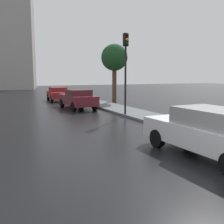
{
  "coord_description": "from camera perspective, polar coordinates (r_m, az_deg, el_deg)",
  "views": [
    {
      "loc": [
        -3.19,
        -4.42,
        2.49
      ],
      "look_at": [
        1.74,
        6.43,
        0.83
      ],
      "focal_mm": 42.3,
      "sensor_mm": 36.0,
      "label": 1
    }
  ],
  "objects": [
    {
      "name": "traffic_light",
      "position": [
        15.92,
        2.98,
        11.32
      ],
      "size": [
        0.26,
        0.39,
        4.79
      ],
      "color": "black",
      "rests_on": "sidewalk_strip"
    },
    {
      "name": "car_white_far_ahead",
      "position": [
        8.59,
        20.34,
        -4.01
      ],
      "size": [
        1.92,
        4.65,
        1.51
      ],
      "rotation": [
        0.0,
        0.0,
        0.04
      ],
      "color": "silver",
      "rests_on": "ground"
    },
    {
      "name": "car_maroon_near_kerb",
      "position": [
        19.93,
        -7.43,
        2.88
      ],
      "size": [
        1.95,
        4.33,
        1.44
      ],
      "rotation": [
        0.0,
        0.0,
        0.04
      ],
      "color": "maroon",
      "rests_on": "ground"
    },
    {
      "name": "car_red_mid_road",
      "position": [
        26.52,
        -11.59,
        3.93
      ],
      "size": [
        2.06,
        4.37,
        1.33
      ],
      "rotation": [
        0.0,
        0.0,
        -0.07
      ],
      "color": "maroon",
      "rests_on": "ground"
    },
    {
      "name": "distant_tower",
      "position": [
        52.61,
        -22.41,
        14.54
      ],
      "size": [
        12.12,
        12.03,
        18.11
      ],
      "color": "#9E9993",
      "rests_on": "ground"
    },
    {
      "name": "ground",
      "position": [
        5.99,
        10.81,
        -16.74
      ],
      "size": [
        120.0,
        120.0,
        0.0
      ],
      "primitive_type": "plane",
      "color": "black"
    },
    {
      "name": "street_tree_near",
      "position": [
        23.86,
        0.52,
        11.51
      ],
      "size": [
        2.36,
        2.36,
        5.23
      ],
      "color": "#4C3823",
      "rests_on": "ground"
    }
  ]
}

